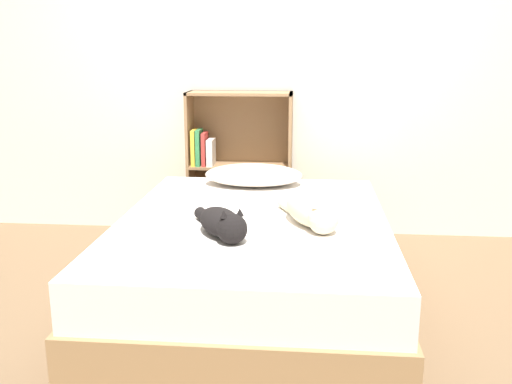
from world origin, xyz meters
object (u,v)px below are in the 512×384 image
object	(u,v)px
cat_light	(311,211)
bed	(254,263)
bookshelf	(237,163)
pillow	(253,175)
cat_dark	(223,223)

from	to	relation	value
cat_light	bed	bearing A→B (deg)	-136.96
bed	bookshelf	world-z (taller)	bookshelf
pillow	cat_dark	size ratio (longest dim) A/B	1.35
bed	bookshelf	distance (m)	1.27
cat_light	cat_dark	xyz separation A→B (m)	(-0.40, -0.20, -0.01)
bed	bookshelf	bearing A→B (deg)	101.10
pillow	cat_dark	world-z (taller)	cat_dark
bed	cat_dark	size ratio (longest dim) A/B	4.09
cat_dark	bookshelf	size ratio (longest dim) A/B	0.44
bed	cat_light	distance (m)	0.45
cat_dark	bookshelf	xyz separation A→B (m)	(-0.13, 1.52, -0.02)
cat_light	bookshelf	distance (m)	1.43
cat_light	bookshelf	bearing A→B (deg)	176.38
cat_light	cat_dark	world-z (taller)	cat_light
bed	cat_dark	bearing A→B (deg)	-109.75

